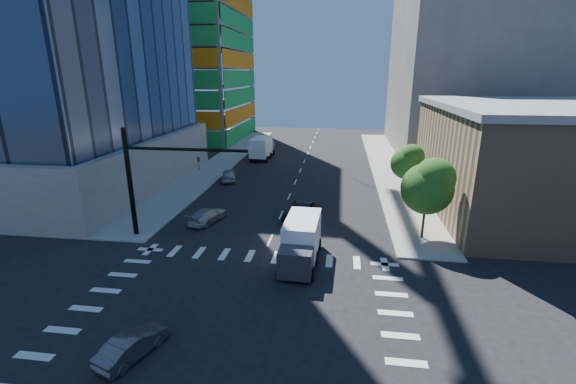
# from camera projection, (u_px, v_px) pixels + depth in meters

# --- Properties ---
(ground) EXTENTS (160.00, 160.00, 0.00)m
(ground) POSITION_uv_depth(u_px,v_px,m) (230.00, 333.00, 20.50)
(ground) COLOR black
(ground) RESTS_ON ground
(road_markings) EXTENTS (20.00, 20.00, 0.01)m
(road_markings) POSITION_uv_depth(u_px,v_px,m) (230.00, 333.00, 20.50)
(road_markings) COLOR silver
(road_markings) RESTS_ON ground
(sidewalk_ne) EXTENTS (5.00, 60.00, 0.15)m
(sidewalk_ne) POSITION_uv_depth(u_px,v_px,m) (387.00, 166.00, 56.71)
(sidewalk_ne) COLOR gray
(sidewalk_ne) RESTS_ON ground
(sidewalk_nw) EXTENTS (5.00, 60.00, 0.15)m
(sidewalk_nw) POSITION_uv_depth(u_px,v_px,m) (223.00, 161.00, 59.94)
(sidewalk_nw) COLOR gray
(sidewalk_nw) RESTS_ON ground
(construction_building) EXTENTS (25.16, 34.50, 70.60)m
(construction_building) POSITION_uv_depth(u_px,v_px,m) (176.00, 12.00, 75.34)
(construction_building) COLOR slate
(construction_building) RESTS_ON ground
(commercial_building) EXTENTS (20.50, 22.50, 10.60)m
(commercial_building) POSITION_uv_depth(u_px,v_px,m) (547.00, 160.00, 36.51)
(commercial_building) COLOR #937455
(commercial_building) RESTS_ON ground
(bg_building_ne) EXTENTS (24.00, 30.00, 28.00)m
(bg_building_ne) POSITION_uv_depth(u_px,v_px,m) (472.00, 68.00, 64.90)
(bg_building_ne) COLOR #645D5A
(bg_building_ne) RESTS_ON ground
(signal_mast_nw) EXTENTS (10.20, 0.40, 9.00)m
(signal_mast_nw) POSITION_uv_depth(u_px,v_px,m) (146.00, 173.00, 31.05)
(signal_mast_nw) COLOR black
(signal_mast_nw) RESTS_ON sidewalk_nw
(tree_south) EXTENTS (4.16, 4.16, 6.82)m
(tree_south) POSITION_uv_depth(u_px,v_px,m) (429.00, 185.00, 30.63)
(tree_south) COLOR #382316
(tree_south) RESTS_ON sidewalk_ne
(tree_north) EXTENTS (3.54, 3.52, 5.78)m
(tree_north) POSITION_uv_depth(u_px,v_px,m) (408.00, 161.00, 42.16)
(tree_north) COLOR #382316
(tree_north) RESTS_ON sidewalk_ne
(car_nb_far) EXTENTS (3.39, 5.98, 1.57)m
(car_nb_far) POSITION_uv_depth(u_px,v_px,m) (301.00, 212.00, 35.96)
(car_nb_far) COLOR black
(car_nb_far) RESTS_ON ground
(car_sb_near) EXTENTS (3.04, 4.86, 1.31)m
(car_sb_near) POSITION_uv_depth(u_px,v_px,m) (208.00, 215.00, 35.61)
(car_sb_near) COLOR #B9B9B9
(car_sb_near) RESTS_ON ground
(car_sb_mid) EXTENTS (2.79, 4.80, 1.54)m
(car_sb_mid) POSITION_uv_depth(u_px,v_px,m) (229.00, 175.00, 49.22)
(car_sb_mid) COLOR #A8A8AF
(car_sb_mid) RESTS_ON ground
(car_sb_cross) EXTENTS (2.49, 3.98, 1.24)m
(car_sb_cross) POSITION_uv_depth(u_px,v_px,m) (133.00, 345.00, 18.70)
(car_sb_cross) COLOR #4C4B50
(car_sb_cross) RESTS_ON ground
(box_truck_near) EXTENTS (2.76, 6.06, 3.13)m
(box_truck_near) POSITION_uv_depth(u_px,v_px,m) (300.00, 246.00, 27.63)
(box_truck_near) COLOR black
(box_truck_near) RESTS_ON ground
(box_truck_far) EXTENTS (3.01, 6.69, 3.46)m
(box_truck_far) POSITION_uv_depth(u_px,v_px,m) (263.00, 149.00, 61.99)
(box_truck_far) COLOR black
(box_truck_far) RESTS_ON ground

